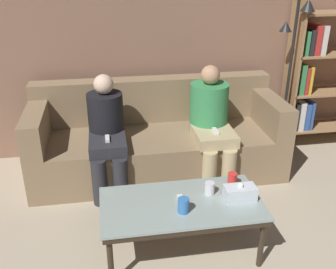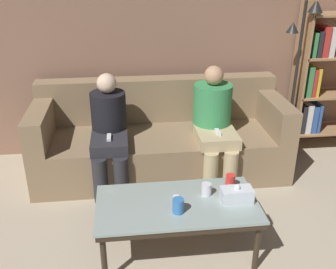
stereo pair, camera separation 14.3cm
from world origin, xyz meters
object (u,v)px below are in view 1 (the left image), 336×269
object	(u,v)px
coffee_table	(181,207)
cup_near_right	(232,179)
bookshelf	(321,75)
couch	(157,140)
cup_far_center	(183,205)
seated_person_mid_left	(211,120)
standing_lamp	(292,64)
cup_near_left	(210,188)
seated_person_left_end	(107,130)
tissue_box	(240,193)
game_remote	(181,201)

from	to	relation	value
coffee_table	cup_near_right	bearing A→B (deg)	20.80
coffee_table	bookshelf	world-z (taller)	bookshelf
couch	cup_far_center	size ratio (longest dim) A/B	23.25
cup_far_center	seated_person_mid_left	xyz separation A→B (m)	(0.50, 1.15, 0.11)
cup_far_center	standing_lamp	distance (m)	2.12
cup_near_left	seated_person_left_end	xyz separation A→B (m)	(-0.70, 0.95, 0.09)
coffee_table	standing_lamp	distance (m)	2.06
tissue_box	standing_lamp	world-z (taller)	standing_lamp
coffee_table	seated_person_left_end	bearing A→B (deg)	115.09
tissue_box	standing_lamp	xyz separation A→B (m)	(0.99, 1.41, 0.52)
bookshelf	seated_person_left_end	bearing A→B (deg)	-167.66
cup_near_left	bookshelf	size ratio (longest dim) A/B	0.06
game_remote	seated_person_left_end	distance (m)	1.14
seated_person_left_end	seated_person_mid_left	size ratio (longest dim) A/B	0.96
couch	game_remote	world-z (taller)	couch
cup_near_left	seated_person_left_end	world-z (taller)	seated_person_left_end
cup_near_right	seated_person_mid_left	distance (m)	0.89
couch	cup_near_left	size ratio (longest dim) A/B	26.22
couch	standing_lamp	world-z (taller)	standing_lamp
game_remote	cup_near_right	bearing A→B (deg)	20.80
cup_near_right	cup_far_center	xyz separation A→B (m)	(-0.42, -0.27, 0.00)
couch	standing_lamp	xyz separation A→B (m)	(1.40, 0.14, 0.67)
cup_near_left	seated_person_left_end	size ratio (longest dim) A/B	0.09
seated_person_left_end	cup_near_right	bearing A→B (deg)	-44.06
couch	game_remote	distance (m)	1.25
cup_near_left	bookshelf	distance (m)	2.19
seated_person_left_end	game_remote	bearing A→B (deg)	-64.91
game_remote	tissue_box	bearing A→B (deg)	-3.43
couch	seated_person_mid_left	world-z (taller)	seated_person_mid_left
couch	bookshelf	world-z (taller)	bookshelf
cup_near_left	standing_lamp	size ratio (longest dim) A/B	0.06
couch	standing_lamp	bearing A→B (deg)	5.63
coffee_table	cup_far_center	bearing A→B (deg)	-94.80
cup_near_right	cup_far_center	size ratio (longest dim) A/B	0.99
tissue_box	standing_lamp	bearing A→B (deg)	54.95
seated_person_mid_left	cup_near_right	bearing A→B (deg)	-94.80
bookshelf	tissue_box	bearing A→B (deg)	-132.34
game_remote	couch	bearing A→B (deg)	89.76
cup_near_right	tissue_box	size ratio (longest dim) A/B	0.46
cup_far_center	bookshelf	world-z (taller)	bookshelf
couch	tissue_box	xyz separation A→B (m)	(0.41, -1.27, 0.15)
tissue_box	cup_near_right	bearing A→B (deg)	88.97
bookshelf	seated_person_left_end	xyz separation A→B (m)	(-2.30, -0.50, -0.25)
game_remote	seated_person_mid_left	bearing A→B (deg)	64.81
bookshelf	coffee_table	bearing A→B (deg)	-140.09
cup_near_left	game_remote	world-z (taller)	cup_near_left
cup_far_center	game_remote	distance (m)	0.12
coffee_table	cup_near_right	xyz separation A→B (m)	(0.42, 0.16, 0.09)
seated_person_mid_left	cup_near_left	bearing A→B (deg)	-105.64
standing_lamp	cup_near_right	bearing A→B (deg)	-128.76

